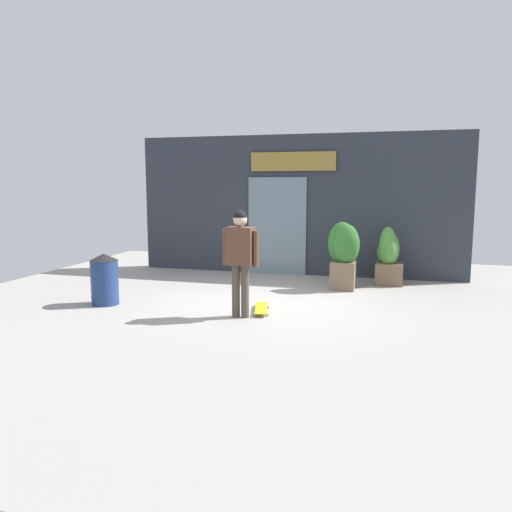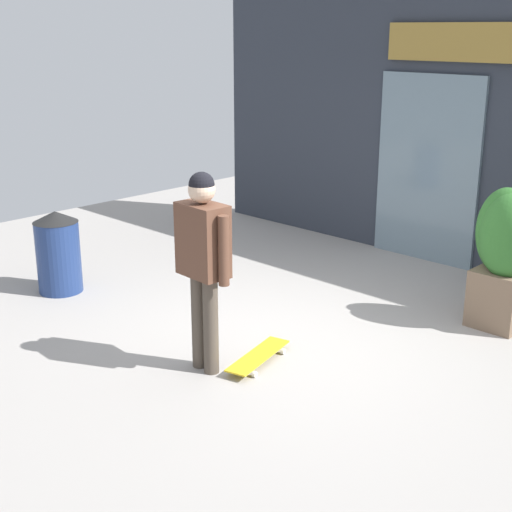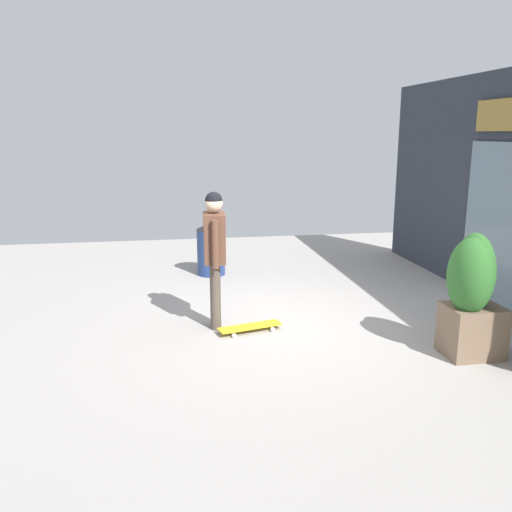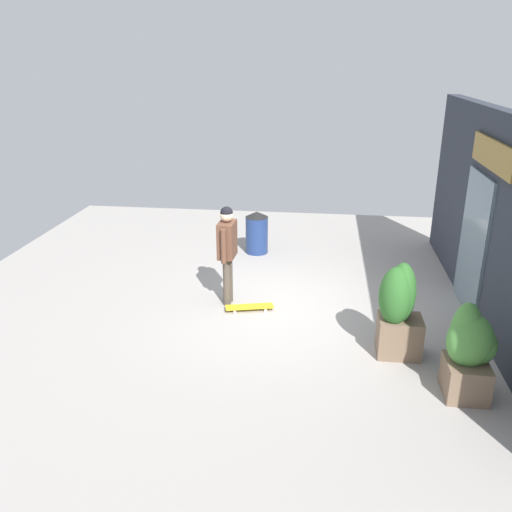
# 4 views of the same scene
# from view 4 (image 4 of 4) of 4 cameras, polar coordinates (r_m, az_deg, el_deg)

# --- Properties ---
(ground_plane) EXTENTS (12.00, 12.00, 0.00)m
(ground_plane) POSITION_cam_4_polar(r_m,az_deg,el_deg) (9.16, 2.33, -5.59)
(ground_plane) COLOR #9E9993
(building_facade) EXTENTS (7.80, 0.31, 3.30)m
(building_facade) POSITION_cam_4_polar(r_m,az_deg,el_deg) (8.95, 24.18, 3.23)
(building_facade) COLOR #2D333D
(building_facade) RESTS_ON ground_plane
(skateboarder) EXTENTS (0.61, 0.28, 1.74)m
(skateboarder) POSITION_cam_4_polar(r_m,az_deg,el_deg) (8.94, -3.10, 1.17)
(skateboarder) COLOR #4C4238
(skateboarder) RESTS_ON ground_plane
(skateboard) EXTENTS (0.40, 0.84, 0.08)m
(skateboard) POSITION_cam_4_polar(r_m,az_deg,el_deg) (9.05, -0.71, -5.47)
(skateboard) COLOR gold
(skateboard) RESTS_ON ground_plane
(planter_box_left) EXTENTS (0.65, 0.65, 1.39)m
(planter_box_left) POSITION_cam_4_polar(r_m,az_deg,el_deg) (7.74, 15.03, -5.29)
(planter_box_left) COLOR brown
(planter_box_left) RESTS_ON ground_plane
(planter_box_right) EXTENTS (0.58, 0.63, 1.26)m
(planter_box_right) POSITION_cam_4_polar(r_m,az_deg,el_deg) (7.19, 21.85, -9.37)
(planter_box_right) COLOR brown
(planter_box_right) RESTS_ON ground_plane
(trash_bin) EXTENTS (0.50, 0.50, 0.93)m
(trash_bin) POSITION_cam_4_polar(r_m,az_deg,el_deg) (11.56, 0.08, 2.57)
(trash_bin) COLOR navy
(trash_bin) RESTS_ON ground_plane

